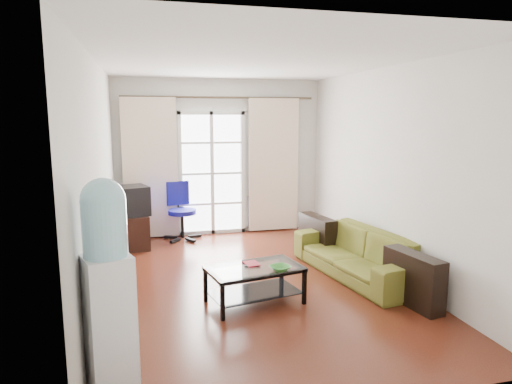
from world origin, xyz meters
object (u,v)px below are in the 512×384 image
sofa (358,253)px  coffee_table (255,280)px  tv_stand (132,231)px  crt_tv (131,201)px  task_chair (182,223)px  water_cooler (108,281)px

sofa → coffee_table: size_ratio=1.90×
sofa → tv_stand: size_ratio=2.93×
coffee_table → crt_tv: bearing=118.0°
tv_stand → task_chair: bearing=13.2°
crt_tv → water_cooler: size_ratio=0.37×
coffee_table → tv_stand: 2.97m
task_chair → sofa: bearing=-61.8°
coffee_table → water_cooler: bearing=-138.2°
coffee_table → water_cooler: size_ratio=0.69×
tv_stand → crt_tv: bearing=-94.3°
coffee_table → task_chair: bearing=100.8°
crt_tv → water_cooler: 3.86m
tv_stand → water_cooler: size_ratio=0.45×
crt_tv → water_cooler: water_cooler is taller
crt_tv → tv_stand: bearing=74.4°
sofa → crt_tv: crt_tv is taller
sofa → tv_stand: sofa is taller
coffee_table → task_chair: (-0.56, 2.91, 0.02)m
tv_stand → crt_tv: (0.00, -0.06, 0.50)m
coffee_table → task_chair: 2.97m
crt_tv → water_cooler: bearing=-108.5°
task_chair → crt_tv: bearing=-170.2°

